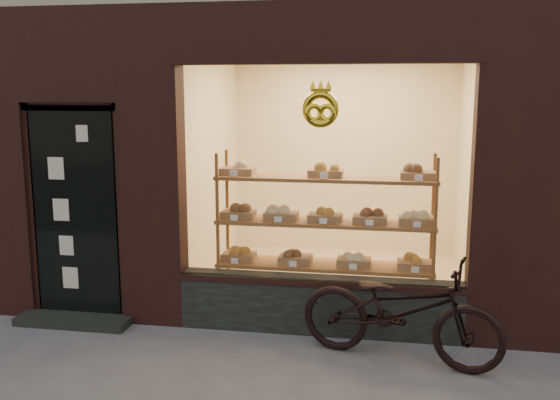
# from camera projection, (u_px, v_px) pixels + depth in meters

# --- Properties ---
(display_shelf) EXTENTS (2.20, 0.45, 1.70)m
(display_shelf) POSITION_uv_depth(u_px,v_px,m) (325.00, 237.00, 6.32)
(display_shelf) COLOR brown
(display_shelf) RESTS_ON ground
(bicycle) EXTENTS (1.86, 1.03, 0.92)m
(bicycle) POSITION_uv_depth(u_px,v_px,m) (400.00, 310.00, 5.35)
(bicycle) COLOR black
(bicycle) RESTS_ON ground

